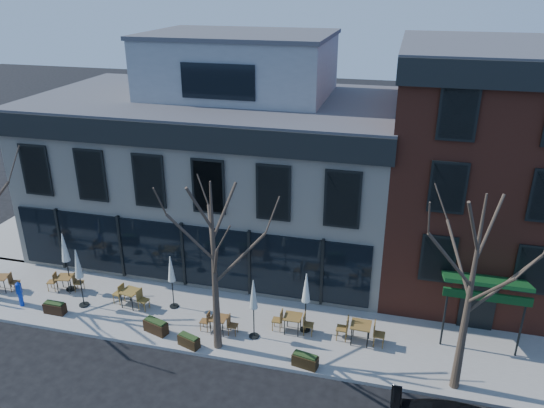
# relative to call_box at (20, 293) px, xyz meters

# --- Properties ---
(ground) EXTENTS (120.00, 120.00, 0.00)m
(ground) POSITION_rel_call_box_xyz_m (6.50, 3.38, -0.80)
(ground) COLOR black
(ground) RESTS_ON ground
(sidewalk_front) EXTENTS (33.50, 4.70, 0.15)m
(sidewalk_front) POSITION_rel_call_box_xyz_m (9.75, 1.23, -0.72)
(sidewalk_front) COLOR gray
(sidewalk_front) RESTS_ON ground
(sidewalk_side) EXTENTS (4.50, 12.00, 0.15)m
(sidewalk_side) POSITION_rel_call_box_xyz_m (-4.75, 9.38, -0.72)
(sidewalk_side) COLOR gray
(sidewalk_side) RESTS_ON ground
(corner_building) EXTENTS (18.39, 10.39, 11.10)m
(corner_building) POSITION_rel_call_box_xyz_m (6.57, 8.45, 3.92)
(corner_building) COLOR silver
(corner_building) RESTS_ON ground
(red_brick_building) EXTENTS (8.20, 11.78, 11.18)m
(red_brick_building) POSITION_rel_call_box_xyz_m (19.50, 8.36, 4.84)
(red_brick_building) COLOR brown
(red_brick_building) RESTS_ON ground
(tree_mid) EXTENTS (3.50, 3.55, 7.04)m
(tree_mid) POSITION_rel_call_box_xyz_m (9.51, -0.53, 2.99)
(tree_mid) COLOR #382B21
(tree_mid) RESTS_ON sidewalk_front
(tree_right) EXTENTS (3.72, 3.77, 7.48)m
(tree_right) POSITION_rel_call_box_xyz_m (18.51, -0.53, 3.22)
(tree_right) COLOR #382B21
(tree_right) RESTS_ON sidewalk_front
(call_box) EXTENTS (0.25, 0.24, 1.23)m
(call_box) POSITION_rel_call_box_xyz_m (0.00, 0.00, 0.00)
(call_box) COLOR #0D31B1
(call_box) RESTS_ON sidewalk_front
(cafe_set_0) EXTENTS (1.74, 0.82, 0.89)m
(cafe_set_0) POSITION_rel_call_box_xyz_m (-1.72, 0.86, -0.19)
(cafe_set_0) COLOR brown
(cafe_set_0) RESTS_ON sidewalk_front
(cafe_set_1) EXTENTS (1.76, 0.81, 0.90)m
(cafe_set_1) POSITION_rel_call_box_xyz_m (1.18, 1.61, -0.19)
(cafe_set_1) COLOR brown
(cafe_set_1) RESTS_ON sidewalk_front
(cafe_set_2) EXTENTS (1.87, 0.84, 0.96)m
(cafe_set_2) POSITION_rel_call_box_xyz_m (4.78, 1.20, -0.15)
(cafe_set_2) COLOR olive
(cafe_set_2) RESTS_ON sidewalk_front
(cafe_set_3) EXTENTS (1.64, 0.66, 0.87)m
(cafe_set_3) POSITION_rel_call_box_xyz_m (9.22, 0.38, -0.21)
(cafe_set_3) COLOR brown
(cafe_set_3) RESTS_ON sidewalk_front
(cafe_set_4) EXTENTS (1.77, 0.71, 0.94)m
(cafe_set_4) POSITION_rel_call_box_xyz_m (12.17, 1.15, -0.17)
(cafe_set_4) COLOR brown
(cafe_set_4) RESTS_ON sidewalk_front
(cafe_set_5) EXTENTS (1.99, 0.82, 1.05)m
(cafe_set_5) POSITION_rel_call_box_xyz_m (14.95, 1.16, -0.11)
(cafe_set_5) COLOR brown
(cafe_set_5) RESTS_ON sidewalk_front
(umbrella_0) EXTENTS (0.47, 0.47, 2.93)m
(umbrella_0) POSITION_rel_call_box_xyz_m (1.34, 1.74, 1.42)
(umbrella_0) COLOR black
(umbrella_0) RESTS_ON sidewalk_front
(umbrella_1) EXTENTS (0.45, 0.45, 2.81)m
(umbrella_1) POSITION_rel_call_box_xyz_m (2.69, 0.70, 1.33)
(umbrella_1) COLOR black
(umbrella_1) RESTS_ON sidewalk_front
(umbrella_2) EXTENTS (0.41, 0.41, 2.55)m
(umbrella_2) POSITION_rel_call_box_xyz_m (6.64, 1.62, 1.15)
(umbrella_2) COLOR black
(umbrella_2) RESTS_ON sidewalk_front
(umbrella_3) EXTENTS (0.43, 0.43, 2.67)m
(umbrella_3) POSITION_rel_call_box_xyz_m (10.72, 0.43, 1.23)
(umbrella_3) COLOR black
(umbrella_3) RESTS_ON sidewalk_front
(umbrella_4) EXTENTS (0.43, 0.43, 2.70)m
(umbrella_4) POSITION_rel_call_box_xyz_m (12.65, 1.39, 1.25)
(umbrella_4) COLOR black
(umbrella_4) RESTS_ON sidewalk_front
(planter_0) EXTENTS (0.96, 0.39, 0.53)m
(planter_0) POSITION_rel_call_box_xyz_m (1.80, -0.13, -0.38)
(planter_0) COLOR black
(planter_0) RESTS_ON sidewalk_front
(planter_1) EXTENTS (1.12, 0.71, 0.59)m
(planter_1) POSITION_rel_call_box_xyz_m (6.70, -0.29, -0.36)
(planter_1) COLOR black
(planter_1) RESTS_ON sidewalk_front
(planter_2) EXTENTS (0.97, 0.63, 0.51)m
(planter_2) POSITION_rel_call_box_xyz_m (8.37, -0.80, -0.40)
(planter_2) COLOR black
(planter_2) RESTS_ON sidewalk_front
(planter_3) EXTENTS (1.03, 0.57, 0.55)m
(planter_3) POSITION_rel_call_box_xyz_m (13.09, -0.82, -0.38)
(planter_3) COLOR black
(planter_3) RESTS_ON sidewalk_front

